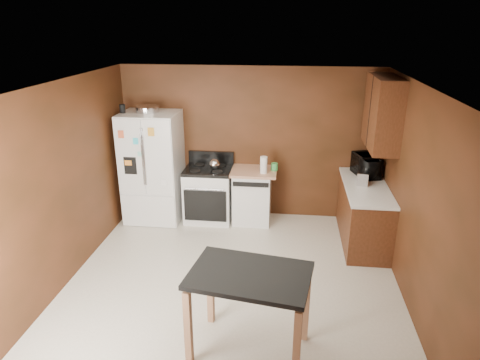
% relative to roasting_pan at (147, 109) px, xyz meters
% --- Properties ---
extents(floor, '(4.50, 4.50, 0.00)m').
position_rel_roasting_pan_xyz_m(floor, '(1.59, -1.92, -1.85)').
color(floor, beige).
rests_on(floor, ground).
extents(ceiling, '(4.50, 4.50, 0.00)m').
position_rel_roasting_pan_xyz_m(ceiling, '(1.59, -1.92, 0.65)').
color(ceiling, white).
rests_on(ceiling, ground).
extents(wall_back, '(4.20, 0.00, 4.20)m').
position_rel_roasting_pan_xyz_m(wall_back, '(1.59, 0.33, -0.60)').
color(wall_back, '#5A2B17').
rests_on(wall_back, ground).
extents(wall_front, '(4.20, 0.00, 4.20)m').
position_rel_roasting_pan_xyz_m(wall_front, '(1.59, -4.17, -0.60)').
color(wall_front, '#5A2B17').
rests_on(wall_front, ground).
extents(wall_left, '(0.00, 4.50, 4.50)m').
position_rel_roasting_pan_xyz_m(wall_left, '(-0.51, -1.92, -0.60)').
color(wall_left, '#5A2B17').
rests_on(wall_left, ground).
extents(wall_right, '(0.00, 4.50, 4.50)m').
position_rel_roasting_pan_xyz_m(wall_right, '(3.69, -1.92, -0.60)').
color(wall_right, '#5A2B17').
rests_on(wall_right, ground).
extents(roasting_pan, '(0.37, 0.37, 0.09)m').
position_rel_roasting_pan_xyz_m(roasting_pan, '(0.00, 0.00, 0.00)').
color(roasting_pan, silver).
rests_on(roasting_pan, refrigerator).
extents(pen_cup, '(0.09, 0.09, 0.13)m').
position_rel_roasting_pan_xyz_m(pen_cup, '(-0.36, -0.11, 0.02)').
color(pen_cup, black).
rests_on(pen_cup, refrigerator).
extents(kettle, '(0.17, 0.17, 0.17)m').
position_rel_roasting_pan_xyz_m(kettle, '(1.06, -0.04, -0.86)').
color(kettle, silver).
rests_on(kettle, gas_range).
extents(paper_towel, '(0.14, 0.14, 0.27)m').
position_rel_roasting_pan_xyz_m(paper_towel, '(1.85, -0.08, -0.82)').
color(paper_towel, white).
rests_on(paper_towel, dishwasher).
extents(green_canister, '(0.12, 0.12, 0.12)m').
position_rel_roasting_pan_xyz_m(green_canister, '(2.02, 0.06, -0.90)').
color(green_canister, green).
rests_on(green_canister, dishwasher).
extents(toaster, '(0.21, 0.29, 0.19)m').
position_rel_roasting_pan_xyz_m(toaster, '(3.34, -0.41, -0.85)').
color(toaster, silver).
rests_on(toaster, right_cabinets).
extents(microwave, '(0.49, 0.61, 0.29)m').
position_rel_roasting_pan_xyz_m(microwave, '(3.43, -0.04, -0.80)').
color(microwave, black).
rests_on(microwave, right_cabinets).
extents(refrigerator, '(0.90, 0.80, 1.80)m').
position_rel_roasting_pan_xyz_m(refrigerator, '(0.04, -0.06, -0.95)').
color(refrigerator, white).
rests_on(refrigerator, ground).
extents(gas_range, '(0.76, 0.68, 1.10)m').
position_rel_roasting_pan_xyz_m(gas_range, '(0.95, 0.00, -1.38)').
color(gas_range, white).
rests_on(gas_range, ground).
extents(dishwasher, '(0.78, 0.63, 0.89)m').
position_rel_roasting_pan_xyz_m(dishwasher, '(1.67, 0.03, -1.39)').
color(dishwasher, white).
rests_on(dishwasher, ground).
extents(right_cabinets, '(0.63, 1.58, 2.45)m').
position_rel_roasting_pan_xyz_m(right_cabinets, '(3.42, -0.44, -0.94)').
color(right_cabinets, brown).
rests_on(right_cabinets, ground).
extents(island, '(1.25, 0.93, 0.91)m').
position_rel_roasting_pan_xyz_m(island, '(1.91, -2.98, -1.09)').
color(island, black).
rests_on(island, ground).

